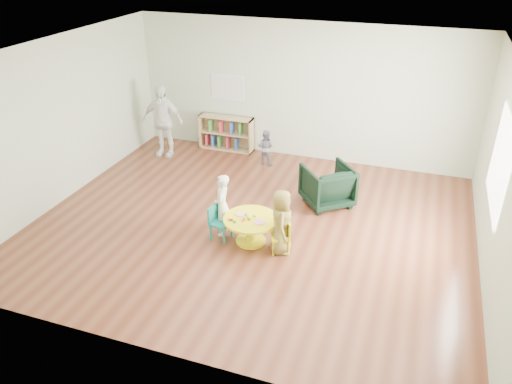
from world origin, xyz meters
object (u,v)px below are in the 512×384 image
activity_table (251,225)px  child_right (281,222)px  bookshelf (226,133)px  armchair (327,185)px  child_left (222,205)px  kid_chair_left (219,221)px  kid_chair_right (283,235)px  toddler (266,147)px  adult_caretaker (163,121)px

activity_table → child_right: bearing=-10.5°
bookshelf → activity_table: bearing=-62.2°
activity_table → bookshelf: 3.78m
armchair → child_left: child_left is taller
activity_table → kid_chair_left: bearing=-173.7°
activity_table → kid_chair_left: (-0.51, -0.06, 0.01)m
kid_chair_left → child_right: child_right is taller
kid_chair_left → bookshelf: size_ratio=0.47×
kid_chair_left → kid_chair_right: (1.05, -0.03, -0.02)m
kid_chair_left → toddler: size_ratio=0.77×
child_left → toddler: child_left is taller
adult_caretaker → bookshelf: bearing=30.4°
armchair → child_right: child_right is taller
kid_chair_right → child_left: bearing=58.1°
activity_table → child_right: (0.51, -0.09, 0.22)m
child_left → armchair: bearing=124.3°
toddler → bookshelf: bearing=-20.5°
child_left → adult_caretaker: adult_caretaker is taller
bookshelf → armchair: bearing=-33.8°
activity_table → kid_chair_left: 0.51m
kid_chair_right → child_right: bearing=91.9°
kid_chair_left → bookshelf: bearing=-150.8°
bookshelf → kid_chair_right: bearing=-56.1°
armchair → child_left: (-1.36, -1.49, 0.15)m
child_right → child_left: bearing=63.0°
activity_table → adult_caretaker: (-2.89, 2.60, 0.47)m
child_left → child_right: child_right is taller
kid_chair_left → armchair: (1.37, 1.64, 0.06)m
activity_table → armchair: bearing=61.6°
child_left → bookshelf: bearing=-172.2°
kid_chair_left → child_right: 1.05m
bookshelf → child_left: 3.49m
kid_chair_left → armchair: bearing=149.2°
kid_chair_right → bookshelf: bookshelf is taller
armchair → kid_chair_left: bearing=11.5°
activity_table → bookshelf: bookshelf is taller
kid_chair_left → child_right: (1.02, -0.04, 0.21)m
child_right → adult_caretaker: adult_caretaker is taller
kid_chair_right → toddler: bearing=0.3°
kid_chair_right → armchair: 1.70m
armchair → child_left: bearing=8.9°
armchair → activity_table: bearing=22.9°
armchair → toddler: (-1.55, 1.26, 0.01)m
armchair → child_left: size_ratio=0.78×
kid_chair_left → kid_chair_right: size_ratio=1.07×
child_left → adult_caretaker: 3.47m
kid_chair_left → toddler: toddler is taller
activity_table → armchair: (0.86, 1.59, 0.07)m
kid_chair_right → child_left: 1.09m
kid_chair_right → child_right: (-0.03, -0.01, 0.23)m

